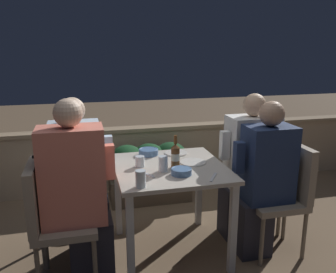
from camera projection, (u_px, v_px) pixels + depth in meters
ground_plane at (170, 251)px, 2.92m from camera, size 16.00×16.00×0.00m
parapet_wall at (140, 157)px, 4.17m from camera, size 9.00×0.18×0.73m
dining_table at (170, 179)px, 2.76m from camera, size 0.84×0.86×0.74m
planter_hedge at (150, 169)px, 3.81m from camera, size 0.86×0.47×0.63m
chair_left_near at (50, 213)px, 2.42m from camera, size 0.43×0.42×0.89m
person_coral_top at (78, 193)px, 2.43m from camera, size 0.50×0.26×1.31m
chair_left_far at (56, 192)px, 2.75m from camera, size 0.43×0.42×0.89m
person_blue_shirt at (81, 177)px, 2.77m from camera, size 0.47×0.26×1.27m
chair_right_near at (285, 188)px, 2.83m from camera, size 0.43×0.42×0.89m
person_navy_jumper at (263, 179)px, 2.77m from camera, size 0.47×0.26×1.24m
chair_right_far at (267, 175)px, 3.12m from camera, size 0.43×0.42×0.89m
person_white_polo at (247, 166)px, 3.05m from camera, size 0.49×0.26×1.26m
beer_bottle at (175, 155)px, 2.68m from camera, size 0.07×0.07×0.25m
plate_0 at (176, 153)px, 3.05m from camera, size 0.19×0.19×0.01m
plate_1 at (193, 162)px, 2.81m from camera, size 0.21×0.21×0.01m
bowl_0 at (148, 152)px, 3.01m from camera, size 0.16×0.16×0.05m
bowl_1 at (181, 171)px, 2.55m from camera, size 0.15×0.15×0.05m
glass_cup_0 at (141, 179)px, 2.32m from camera, size 0.07×0.07×0.11m
glass_cup_1 at (140, 161)px, 2.72m from camera, size 0.07×0.07×0.08m
glass_cup_2 at (163, 164)px, 2.62m from camera, size 0.07×0.07×0.11m
fork_0 at (147, 174)px, 2.56m from camera, size 0.09×0.16×0.01m
fork_1 at (213, 177)px, 2.50m from camera, size 0.11×0.15×0.01m
potted_plant at (268, 170)px, 3.59m from camera, size 0.37×0.37×0.67m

